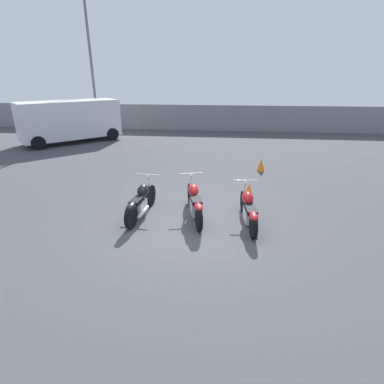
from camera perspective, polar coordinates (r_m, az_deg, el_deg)
ground_plane at (r=7.70m, az=-0.40°, el=-5.79°), size 60.00×60.00×0.00m
fence_back at (r=20.90m, az=4.21°, el=13.86°), size 40.00×0.04×1.71m
light_pole_left at (r=21.41m, az=-18.98°, el=24.86°), size 0.70×0.35×9.09m
motorcycle_slot_0 at (r=7.97m, az=-9.71°, el=-1.80°), size 0.71×2.01×0.98m
motorcycle_slot_1 at (r=7.82m, az=0.50°, el=-1.90°), size 0.79×2.11×1.01m
motorcycle_slot_2 at (r=7.61m, az=10.74°, el=-3.16°), size 0.62×2.05×0.94m
parked_van at (r=18.36m, az=-22.19°, el=12.64°), size 5.03×5.01×2.25m
traffic_cone_near at (r=9.40m, az=10.78°, el=0.34°), size 0.30×0.30×0.42m
traffic_cone_far at (r=12.11m, az=13.02°, el=5.11°), size 0.31×0.31×0.51m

